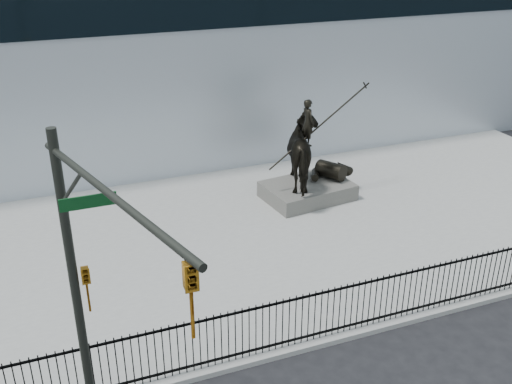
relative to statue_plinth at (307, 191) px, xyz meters
name	(u,v)px	position (x,y,z in m)	size (l,w,h in m)	color
ground	(381,362)	(-2.33, -9.11, -0.46)	(120.00, 120.00, 0.00)	black
plaza	(273,234)	(-2.33, -2.11, -0.38)	(30.00, 12.00, 0.15)	gray
building	(174,41)	(-2.33, 10.89, 4.04)	(44.00, 14.00, 9.00)	silver
picket_fence	(358,305)	(-2.33, -7.86, 0.45)	(22.10, 0.10, 1.50)	black
statue_plinth	(307,191)	(0.00, 0.00, 0.00)	(3.28, 2.25, 0.61)	#55534D
equestrian_statue	(310,152)	(0.06, 0.01, 1.59)	(4.18, 2.85, 3.56)	black
traffic_signal_left	(93,299)	(-9.08, -9.73, 3.57)	(1.52, 4.84, 7.00)	black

